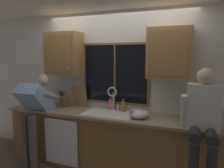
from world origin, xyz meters
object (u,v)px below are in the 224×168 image
person_standing (35,109)px  bottle_tall_clear (111,105)px  knife_block (64,101)px  cutting_board (80,97)px  mixing_bowl (139,114)px  person_sitting_on_counter (203,116)px  soap_dispenser (132,114)px  bottle_green_glass (123,106)px

person_standing → bottle_tall_clear: size_ratio=7.17×
knife_block → cutting_board: 0.29m
mixing_bowl → bottle_tall_clear: 0.63m
person_sitting_on_counter → mixing_bowl: size_ratio=4.70×
person_sitting_on_counter → cutting_board: (-2.00, 0.48, -0.00)m
soap_dispenser → bottle_green_glass: (-0.23, 0.31, 0.03)m
person_standing → person_sitting_on_counter: size_ratio=1.19×
person_standing → bottle_tall_clear: (1.15, 0.52, 0.06)m
soap_dispenser → bottle_tall_clear: (-0.47, 0.35, 0.02)m
knife_block → bottle_tall_clear: size_ratio=1.53×
person_standing → bottle_green_glass: size_ratio=6.94×
cutting_board → bottle_tall_clear: bearing=2.2°
person_standing → cutting_board: person_standing is taller
person_sitting_on_counter → bottle_green_glass: bearing=158.7°
knife_block → soap_dispenser: bearing=-9.7°
cutting_board → bottle_green_glass: size_ratio=1.71×
cutting_board → person_sitting_on_counter: bearing=-13.6°
soap_dispenser → person_sitting_on_counter: bearing=-9.0°
bottle_green_glass → soap_dispenser: bearing=-53.2°
knife_block → bottle_tall_clear: 0.86m
knife_block → cutting_board: size_ratio=0.87×
person_sitting_on_counter → knife_block: (-2.26, 0.38, -0.08)m
bottle_green_glass → knife_block: bearing=-175.8°
person_standing → mixing_bowl: person_standing is taller
cutting_board → bottle_tall_clear: cutting_board is taller
cutting_board → person_standing: bearing=-138.4°
knife_block → mixing_bowl: knife_block is taller
bottle_green_glass → bottle_tall_clear: bottle_green_glass is taller
person_standing → knife_block: bearing=52.9°
person_sitting_on_counter → bottle_green_glass: person_sitting_on_counter is taller
mixing_bowl → bottle_tall_clear: size_ratio=1.28×
person_standing → bottle_green_glass: 1.47m
soap_dispenser → person_standing: bearing=-174.1°
bottle_tall_clear → cutting_board: bearing=-177.8°
person_sitting_on_counter → bottle_tall_clear: 1.50m
soap_dispenser → mixing_bowl: bearing=34.3°
bottle_tall_clear → person_sitting_on_counter: bearing=-19.6°
soap_dispenser → bottle_tall_clear: size_ratio=0.80×
knife_block → bottle_tall_clear: knife_block is taller
person_sitting_on_counter → mixing_bowl: bearing=165.9°
person_sitting_on_counter → soap_dispenser: bearing=171.0°
person_sitting_on_counter → soap_dispenser: size_ratio=7.53×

